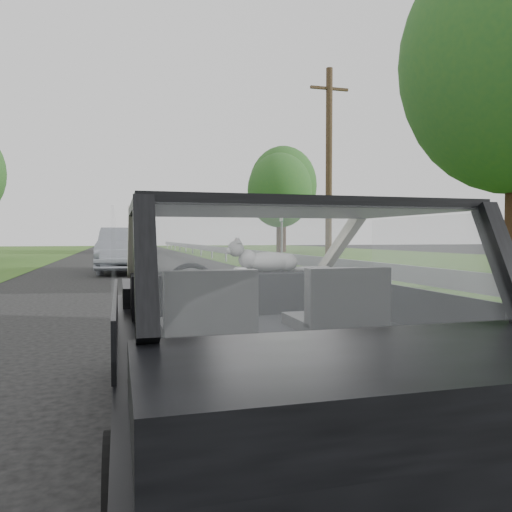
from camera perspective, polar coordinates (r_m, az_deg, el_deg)
ground at (r=3.39m, az=0.70°, el=-19.77°), size 140.00×140.00×0.00m
subject_car at (r=3.19m, az=0.70°, el=-7.59°), size 1.80×4.00×1.45m
dashboard at (r=3.77m, az=-1.94°, el=-4.16°), size 1.58×0.45×0.30m
driver_seat at (r=2.80m, az=-5.57°, el=-5.77°), size 0.50×0.72×0.42m
passenger_seat at (r=3.03m, az=9.55°, el=-5.16°), size 0.50×0.72×0.42m
steering_wheel at (r=3.40m, az=-7.36°, el=-3.68°), size 0.36×0.36×0.04m
cat at (r=3.83m, az=1.53°, el=-0.50°), size 0.60×0.22×0.27m
guardrail at (r=14.02m, az=6.26°, el=-0.62°), size 0.05×90.00×0.32m
other_car at (r=18.51m, az=-14.71°, el=0.69°), size 2.21×4.98×1.61m
highway_sign at (r=25.99m, az=2.97°, el=2.37°), size 0.27×1.08×2.69m
utility_pole at (r=19.46m, az=8.33°, el=9.73°), size 0.30×0.30×7.65m
tree_2 at (r=36.76m, az=2.74°, el=5.83°), size 5.87×5.87×7.19m
tree_3 at (r=41.96m, az=3.11°, el=6.32°), size 6.31×6.31×8.57m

